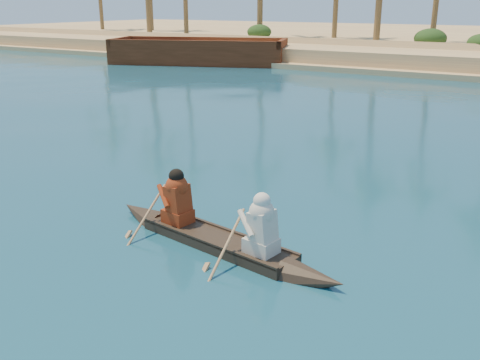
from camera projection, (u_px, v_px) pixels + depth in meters
The scene contains 2 objects.
canoe at pixel (217, 232), 10.07m from camera, with size 5.54×1.58×1.51m.
barge_left at pixel (199, 53), 40.37m from camera, with size 13.66×8.55×2.16m.
Camera 1 is at (-2.81, -11.67, 4.40)m, focal length 40.00 mm.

